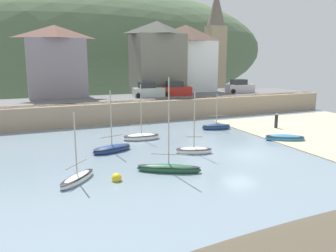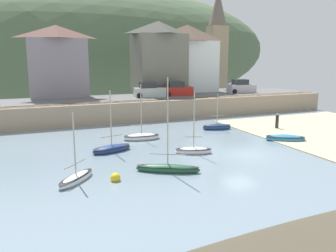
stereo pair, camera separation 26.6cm
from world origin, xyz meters
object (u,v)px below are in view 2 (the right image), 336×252
(waterfront_building_centre, at_px, (159,57))
(sailboat_white_hull, at_px, (285,138))
(sailboat_tall_mast, at_px, (168,168))
(parked_car_by_wall, at_px, (177,90))
(waterfront_building_left, at_px, (58,61))
(mooring_buoy, at_px, (115,178))
(church_with_spire, at_px, (217,38))
(person_on_slipway, at_px, (277,120))
(motorboat_with_cabin, at_px, (142,137))
(waterfront_building_right, at_px, (187,58))
(sailboat_blue_trim, at_px, (194,150))
(sailboat_nearest_shore, at_px, (76,178))
(parked_car_end_of_row, at_px, (241,87))
(fishing_boat_green, at_px, (217,127))
(rowboat_small_beached, at_px, (112,149))
(parked_car_near_slipway, at_px, (149,91))

(waterfront_building_centre, relative_size, sailboat_white_hull, 2.72)
(sailboat_tall_mast, bearing_deg, parked_car_by_wall, 94.13)
(waterfront_building_left, relative_size, parked_car_by_wall, 2.18)
(sailboat_white_hull, distance_m, mooring_buoy, 17.58)
(mooring_buoy, bearing_deg, sailboat_white_hull, 14.14)
(church_with_spire, height_order, mooring_buoy, church_with_spire)
(person_on_slipway, bearing_deg, motorboat_with_cabin, 176.27)
(waterfront_building_right, height_order, motorboat_with_cabin, waterfront_building_right)
(sailboat_blue_trim, xyz_separation_m, parked_car_by_wall, (6.90, 19.13, 2.96))
(sailboat_white_hull, height_order, parked_car_by_wall, parked_car_by_wall)
(waterfront_building_centre, height_order, mooring_buoy, waterfront_building_centre)
(waterfront_building_centre, height_order, sailboat_nearest_shore, waterfront_building_centre)
(mooring_buoy, bearing_deg, sailboat_blue_trim, 27.22)
(waterfront_building_right, height_order, church_with_spire, church_with_spire)
(sailboat_white_hull, height_order, parked_car_end_of_row, parked_car_end_of_row)
(waterfront_building_left, xyz_separation_m, waterfront_building_right, (18.64, 0.00, 0.34))
(sailboat_white_hull, bearing_deg, waterfront_building_right, 119.53)
(fishing_boat_green, xyz_separation_m, motorboat_with_cabin, (-8.91, -1.37, -0.01))
(mooring_buoy, bearing_deg, waterfront_building_centre, 64.14)
(sailboat_blue_trim, distance_m, fishing_boat_green, 9.88)
(waterfront_building_right, height_order, rowboat_small_beached, waterfront_building_right)
(person_on_slipway, bearing_deg, sailboat_tall_mast, -152.12)
(sailboat_white_hull, bearing_deg, fishing_boat_green, 146.46)
(parked_car_end_of_row, bearing_deg, mooring_buoy, -132.11)
(sailboat_tall_mast, xyz_separation_m, motorboat_with_cabin, (1.22, 9.52, -0.01))
(parked_car_near_slipway, height_order, parked_car_by_wall, same)
(sailboat_tall_mast, xyz_separation_m, person_on_slipway, (16.16, 8.55, 0.72))
(church_with_spire, relative_size, sailboat_white_hull, 4.29)
(motorboat_with_cabin, relative_size, parked_car_end_of_row, 1.26)
(waterfront_building_left, relative_size, mooring_buoy, 14.45)
(sailboat_tall_mast, bearing_deg, waterfront_building_right, 91.55)
(sailboat_white_hull, xyz_separation_m, mooring_buoy, (-17.05, -4.30, -0.05))
(church_with_spire, bearing_deg, sailboat_tall_mast, -124.76)
(sailboat_nearest_shore, distance_m, parked_car_end_of_row, 34.97)
(waterfront_building_right, bearing_deg, sailboat_blue_trim, -114.00)
(fishing_boat_green, xyz_separation_m, parked_car_by_wall, (0.42, 11.67, 2.94))
(rowboat_small_beached, distance_m, sailboat_white_hull, 15.89)
(waterfront_building_right, bearing_deg, parked_car_end_of_row, -33.69)
(sailboat_nearest_shore, height_order, motorboat_with_cabin, motorboat_with_cabin)
(waterfront_building_centre, distance_m, rowboat_small_beached, 24.95)
(sailboat_tall_mast, distance_m, rowboat_small_beached, 6.83)
(sailboat_nearest_shore, xyz_separation_m, mooring_buoy, (2.30, -0.79, -0.04))
(sailboat_blue_trim, distance_m, parked_car_by_wall, 20.55)
(sailboat_blue_trim, height_order, rowboat_small_beached, rowboat_small_beached)
(church_with_spire, bearing_deg, parked_car_near_slipway, -150.46)
(church_with_spire, height_order, person_on_slipway, church_with_spire)
(sailboat_white_hull, relative_size, parked_car_by_wall, 0.89)
(rowboat_small_beached, bearing_deg, parked_car_by_wall, 34.47)
(sailboat_blue_trim, xyz_separation_m, rowboat_small_beached, (-6.00, 2.98, 0.01))
(sailboat_tall_mast, relative_size, sailboat_blue_trim, 1.29)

